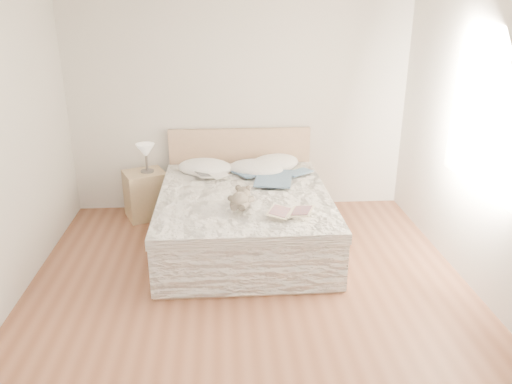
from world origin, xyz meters
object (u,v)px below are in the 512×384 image
(table_lamp, at_px, (146,152))
(childrens_book, at_px, (291,212))
(photo_book, at_px, (211,175))
(teddy_bear, at_px, (240,206))
(nightstand, at_px, (146,194))
(bed, at_px, (244,215))

(table_lamp, distance_m, childrens_book, 2.10)
(table_lamp, distance_m, photo_book, 0.85)
(childrens_book, xyz_separation_m, teddy_bear, (-0.46, 0.13, 0.02))
(teddy_bear, bearing_deg, nightstand, 137.77)
(teddy_bear, bearing_deg, photo_book, 115.56)
(teddy_bear, bearing_deg, table_lamp, 136.72)
(table_lamp, xyz_separation_m, childrens_book, (1.48, -1.47, -0.17))
(table_lamp, distance_m, teddy_bear, 1.70)
(nightstand, xyz_separation_m, teddy_bear, (1.06, -1.34, 0.37))
(bed, relative_size, photo_book, 6.22)
(bed, xyz_separation_m, teddy_bear, (-0.06, -0.58, 0.34))
(photo_book, xyz_separation_m, teddy_bear, (0.28, -0.96, 0.02))
(table_lamp, relative_size, childrens_book, 0.83)
(photo_book, height_order, childrens_book, same)
(bed, xyz_separation_m, photo_book, (-0.35, 0.39, 0.32))
(nightstand, xyz_separation_m, photo_book, (0.78, -0.38, 0.35))
(photo_book, bearing_deg, teddy_bear, -97.81)
(nightstand, bearing_deg, photo_book, -25.65)
(childrens_book, distance_m, teddy_bear, 0.48)
(bed, bearing_deg, table_lamp, 144.99)
(bed, distance_m, table_lamp, 1.42)
(nightstand, height_order, table_lamp, table_lamp)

